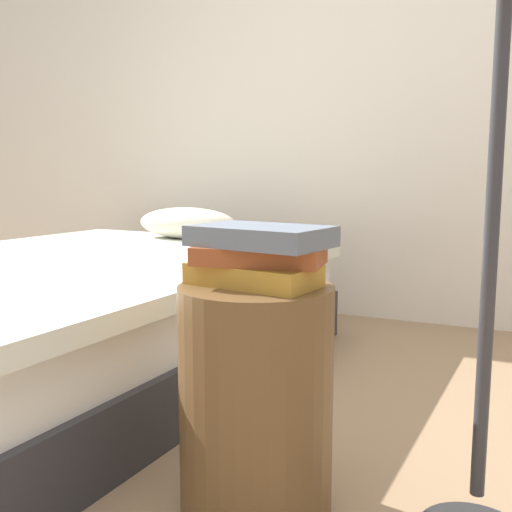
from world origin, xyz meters
TOP-DOWN VIEW (x-y plane):
  - ground_plane at (0.00, 0.00)m, footprint 8.00×8.00m
  - wall_back at (0.00, 2.00)m, footprint 7.00×0.08m
  - bed at (-1.07, 0.60)m, footprint 1.63×2.07m
  - side_table at (0.00, 0.00)m, footprint 0.36×0.36m
  - book_ochre at (-0.01, 0.00)m, footprint 0.31×0.19m
  - book_rust at (0.01, 0.01)m, footprint 0.31×0.20m
  - book_slate at (0.01, 0.01)m, footprint 0.33×0.24m

SIDE VIEW (x-z plane):
  - ground_plane at x=0.00m, z-range 0.00..0.00m
  - bed at x=-1.07m, z-range -0.08..0.54m
  - side_table at x=0.00m, z-range 0.00..0.54m
  - book_ochre at x=-0.01m, z-range 0.54..0.59m
  - book_rust at x=0.01m, z-range 0.59..0.63m
  - book_slate at x=0.01m, z-range 0.63..0.67m
  - wall_back at x=0.00m, z-range 0.00..2.60m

